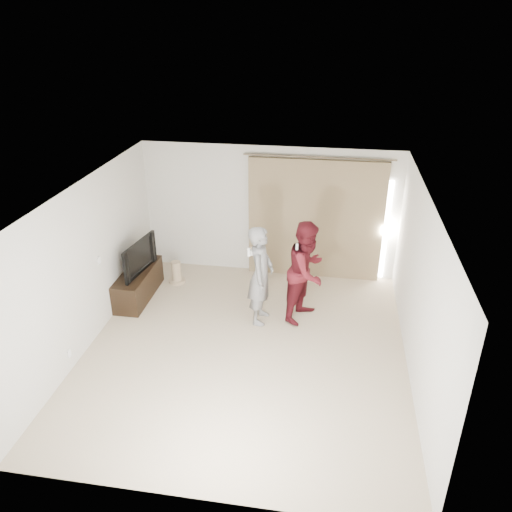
# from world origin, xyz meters

# --- Properties ---
(floor) EXTENTS (5.50, 5.50, 0.00)m
(floor) POSITION_xyz_m (0.00, 0.00, 0.00)
(floor) COLOR #BFAC8F
(floor) RESTS_ON ground
(wall_back) EXTENTS (5.00, 0.04, 2.60)m
(wall_back) POSITION_xyz_m (0.00, 2.75, 1.30)
(wall_back) COLOR beige
(wall_back) RESTS_ON ground
(wall_left) EXTENTS (0.04, 5.50, 2.60)m
(wall_left) POSITION_xyz_m (-2.50, -0.00, 1.30)
(wall_left) COLOR beige
(wall_left) RESTS_ON ground
(ceiling) EXTENTS (5.00, 5.50, 0.01)m
(ceiling) POSITION_xyz_m (0.00, 0.00, 2.60)
(ceiling) COLOR white
(ceiling) RESTS_ON wall_back
(curtain) EXTENTS (2.80, 0.11, 2.46)m
(curtain) POSITION_xyz_m (0.91, 2.68, 1.20)
(curtain) COLOR #8D7856
(curtain) RESTS_ON ground
(tv_console) EXTENTS (0.49, 1.41, 0.54)m
(tv_console) POSITION_xyz_m (-2.27, 1.30, 0.27)
(tv_console) COLOR black
(tv_console) RESTS_ON ground
(tv) EXTENTS (0.30, 1.08, 0.62)m
(tv) POSITION_xyz_m (-2.27, 1.30, 0.85)
(tv) COLOR black
(tv) RESTS_ON tv_console
(scratching_post) EXTENTS (0.33, 0.33, 0.44)m
(scratching_post) POSITION_xyz_m (-1.73, 1.95, 0.18)
(scratching_post) COLOR tan
(scratching_post) RESTS_ON ground
(person_man) EXTENTS (0.46, 0.66, 1.75)m
(person_man) POSITION_xyz_m (0.11, 0.89, 0.88)
(person_man) COLOR slate
(person_man) RESTS_ON ground
(person_woman) EXTENTS (0.98, 1.07, 1.79)m
(person_woman) POSITION_xyz_m (0.86, 1.13, 0.89)
(person_woman) COLOR #501119
(person_woman) RESTS_ON ground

